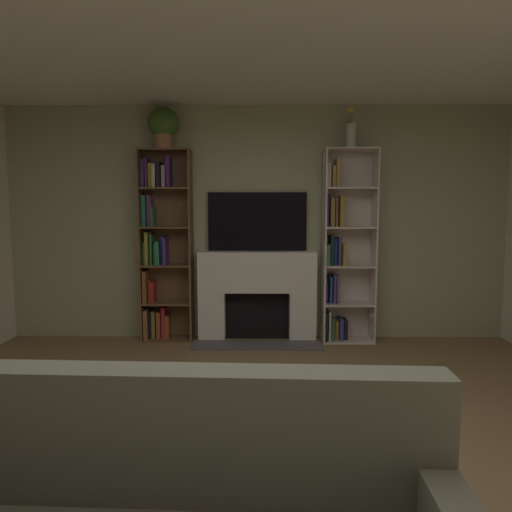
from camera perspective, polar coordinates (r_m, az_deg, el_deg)
The scene contains 8 objects.
ground_plane at distance 2.82m, azimuth -0.23°, elevation -26.18°, with size 6.87×6.87×0.00m, color olive.
wall_back_accent at distance 5.28m, azimuth 0.17°, elevation 4.06°, with size 5.82×0.06×2.66m, color #A9B289.
fireplace at distance 5.21m, azimuth 0.15°, elevation -4.65°, with size 1.43×0.55×1.02m.
tv at distance 5.22m, azimuth 0.16°, elevation 4.32°, with size 1.12×0.06×0.66m, color black.
bookshelf_left at distance 5.30m, azimuth -11.71°, elevation 1.04°, with size 0.58×0.26×2.15m.
bookshelf_right at distance 5.24m, azimuth 10.71°, elevation 0.67°, with size 0.58×0.31×2.15m.
potted_plant at distance 5.29m, azimuth -11.46°, elevation 15.72°, with size 0.33×0.33×0.45m.
vase_with_flowers at distance 5.26m, azimuth 11.77°, elevation 14.67°, with size 0.11×0.11×0.43m.
Camera 1 is at (0.03, -2.39, 1.50)m, focal length 32.09 mm.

